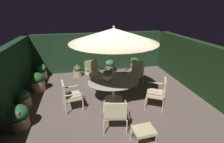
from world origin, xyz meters
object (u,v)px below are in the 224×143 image
patio_umbrella (114,35)px  ottoman_footrest (144,131)px  centerpiece_planter (107,75)px  potted_plant_right_far (19,117)px  patio_chair_northeast (115,112)px  potted_plant_front_corner (25,98)px  patio_chair_southeast (136,72)px  patio_chair_east (159,91)px  patio_chair_south (93,71)px  potted_plant_right_near (41,71)px  potted_plant_back_right (134,63)px  potted_plant_back_left (78,71)px  potted_plant_back_center (37,81)px  patio_chair_north (69,94)px  patio_dining_table (114,84)px  potted_plant_left_far (110,66)px

patio_umbrella → ottoman_footrest: size_ratio=5.23×
centerpiece_planter → potted_plant_right_far: centerpiece_planter is taller
patio_chair_northeast → potted_plant_front_corner: patio_chair_northeast is taller
patio_chair_southeast → potted_plant_right_far: (-3.93, -1.89, -0.22)m
patio_chair_east → patio_chair_south: bearing=131.6°
potted_plant_right_near → potted_plant_back_right: bearing=2.5°
centerpiece_planter → potted_plant_back_right: centerpiece_planter is taller
potted_plant_back_right → potted_plant_back_left: potted_plant_back_right is taller
patio_chair_northeast → potted_plant_right_near: 4.75m
centerpiece_planter → potted_plant_back_center: 2.90m
ottoman_footrest → potted_plant_right_near: (-3.12, 4.61, -0.05)m
patio_chair_northeast → potted_plant_back_center: (-2.48, 2.76, -0.17)m
patio_chair_southeast → patio_chair_south: (-1.71, 0.41, 0.01)m
patio_chair_northeast → patio_chair_north: bearing=135.0°
patio_chair_northeast → ottoman_footrest: patio_chair_northeast is taller
patio_dining_table → potted_plant_right_far: (-2.78, -0.90, -0.23)m
patio_chair_south → ottoman_footrest: 3.60m
ottoman_footrest → potted_plant_right_far: (-3.05, 1.20, -0.01)m
patio_chair_south → potted_plant_back_right: (2.25, 1.31, -0.24)m
patio_dining_table → potted_plant_back_center: patio_dining_table is taller
patio_chair_northeast → patio_chair_east: (1.59, 0.75, 0.03)m
centerpiece_planter → potted_plant_front_corner: bearing=175.3°
patio_dining_table → potted_plant_right_far: size_ratio=2.60×
potted_plant_back_center → potted_plant_back_right: size_ratio=1.15×
potted_plant_back_center → patio_chair_southeast: bearing=-4.3°
ottoman_footrest → potted_plant_left_far: 4.65m
patio_dining_table → potted_plant_back_left: 2.73m
patio_umbrella → potted_plant_back_right: (1.69, 2.71, -1.91)m
centerpiece_planter → potted_plant_back_center: centerpiece_planter is taller
potted_plant_back_right → ottoman_footrest: bearing=-106.4°
patio_chair_northeast → patio_chair_south: size_ratio=0.91×
patio_chair_southeast → potted_plant_left_far: bearing=116.2°
patio_dining_table → patio_chair_north: bearing=-169.8°
patio_chair_northeast → potted_plant_back_right: 4.62m
patio_chair_east → potted_plant_right_near: bearing=142.2°
patio_umbrella → potted_plant_back_left: size_ratio=5.36×
patio_umbrella → patio_chair_southeast: size_ratio=2.71×
patio_dining_table → potted_plant_back_center: 3.04m
potted_plant_back_left → ottoman_footrest: bearing=-71.8°
patio_chair_southeast → patio_umbrella: bearing=-139.3°
patio_chair_southeast → patio_chair_northeast: bearing=-119.9°
potted_plant_back_right → potted_plant_back_left: 2.91m
centerpiece_planter → potted_plant_right_far: bearing=-160.8°
patio_umbrella → ottoman_footrest: bearing=-82.6°
patio_umbrella → patio_chair_southeast: (1.15, 0.99, -1.69)m
patio_chair_southeast → patio_dining_table: bearing=-139.3°
potted_plant_back_center → potted_plant_back_left: size_ratio=1.42×
centerpiece_planter → patio_chair_southeast: bearing=36.1°
patio_umbrella → potted_plant_back_right: size_ratio=4.34×
potted_plant_front_corner → potted_plant_right_far: bearing=-81.3°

